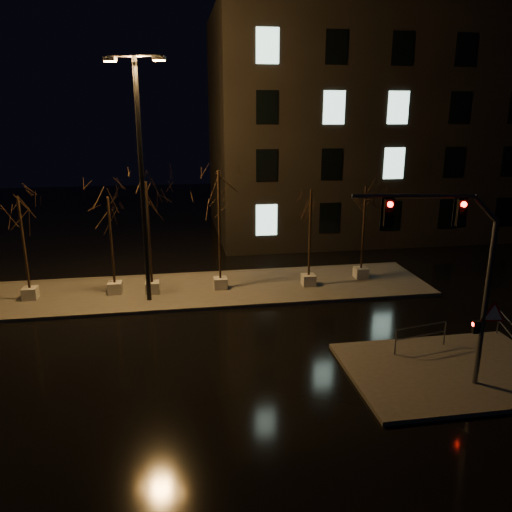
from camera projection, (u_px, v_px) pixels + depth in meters
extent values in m
plane|color=black|center=(221.00, 344.00, 19.08)|extent=(90.00, 90.00, 0.00)
cube|color=#494641|center=(209.00, 289.00, 24.75)|extent=(22.00, 5.00, 0.15)
cube|color=#494641|center=(451.00, 371.00, 16.91)|extent=(7.00, 5.00, 0.15)
cube|color=black|center=(387.00, 127.00, 36.26)|extent=(25.00, 12.00, 15.00)
cube|color=#B6B5AA|center=(30.00, 293.00, 23.20)|extent=(0.65, 0.65, 0.55)
cylinder|color=black|center=(24.00, 243.00, 22.53)|extent=(0.11, 0.11, 4.26)
cube|color=#B6B5AA|center=(115.00, 288.00, 23.93)|extent=(0.65, 0.65, 0.55)
cylinder|color=black|center=(111.00, 241.00, 23.28)|extent=(0.11, 0.11, 4.11)
cube|color=#B6B5AA|center=(152.00, 287.00, 23.97)|extent=(0.65, 0.65, 0.55)
cylinder|color=black|center=(149.00, 233.00, 23.23)|extent=(0.11, 0.11, 4.80)
cube|color=#B6B5AA|center=(220.00, 283.00, 24.57)|extent=(0.65, 0.65, 0.55)
cylinder|color=black|center=(219.00, 226.00, 23.77)|extent=(0.11, 0.11, 5.25)
cube|color=#B6B5AA|center=(308.00, 280.00, 25.03)|extent=(0.65, 0.65, 0.55)
cylinder|color=black|center=(310.00, 233.00, 24.36)|extent=(0.11, 0.11, 4.29)
cube|color=#B6B5AA|center=(361.00, 273.00, 26.17)|extent=(0.65, 0.65, 0.55)
cylinder|color=black|center=(363.00, 228.00, 25.50)|extent=(0.11, 0.11, 4.29)
cylinder|color=#55585C|center=(485.00, 306.00, 15.30)|extent=(0.16, 0.16, 5.30)
cylinder|color=#55585C|center=(413.00, 196.00, 14.36)|extent=(3.51, 0.69, 0.12)
cube|color=black|center=(461.00, 213.00, 14.49)|extent=(0.29, 0.23, 0.79)
cube|color=black|center=(389.00, 213.00, 14.49)|extent=(0.29, 0.23, 0.79)
cube|color=black|center=(476.00, 327.00, 15.49)|extent=(0.22, 0.19, 0.40)
cone|color=red|center=(493.00, 314.00, 15.33)|extent=(0.91, 0.17, 0.92)
sphere|color=#FF0C07|center=(499.00, 204.00, 14.42)|extent=(0.16, 0.16, 0.16)
cylinder|color=black|center=(142.00, 186.00, 21.69)|extent=(0.21, 0.21, 10.58)
cylinder|color=black|center=(134.00, 56.00, 20.23)|extent=(2.23, 0.87, 0.11)
cube|color=#FF9732|center=(110.00, 60.00, 20.45)|extent=(0.60, 0.45, 0.21)
cube|color=#FF9732|center=(159.00, 59.00, 20.10)|extent=(0.60, 0.45, 0.21)
cylinder|color=#55585C|center=(395.00, 343.00, 17.81)|extent=(0.05, 0.05, 0.89)
cylinder|color=#55585C|center=(445.00, 334.00, 18.53)|extent=(0.05, 0.05, 0.89)
cylinder|color=#55585C|center=(422.00, 326.00, 18.04)|extent=(2.14, 0.45, 0.04)
cylinder|color=#55585C|center=(421.00, 336.00, 18.15)|extent=(2.14, 0.45, 0.04)
cylinder|color=#55585C|center=(498.00, 323.00, 19.49)|extent=(0.05, 0.05, 0.90)
cylinder|color=#55585C|center=(509.00, 321.00, 18.39)|extent=(0.63, 1.93, 0.04)
cylinder|color=#55585C|center=(508.00, 331.00, 18.51)|extent=(0.63, 1.93, 0.04)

